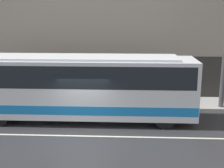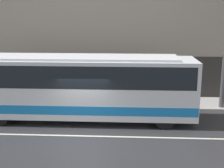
% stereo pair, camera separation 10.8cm
% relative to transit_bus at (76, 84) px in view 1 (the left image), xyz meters
% --- Properties ---
extents(ground_plane, '(60.00, 60.00, 0.00)m').
position_rel_transit_bus_xyz_m(ground_plane, '(0.56, -2.26, -1.91)').
color(ground_plane, '#2D2D30').
extents(sidewalk, '(60.00, 2.61, 0.14)m').
position_rel_transit_bus_xyz_m(sidewalk, '(0.56, 3.05, -1.85)').
color(sidewalk, '#A09E99').
rests_on(sidewalk, ground_plane).
extents(lane_stripe, '(54.00, 0.14, 0.01)m').
position_rel_transit_bus_xyz_m(lane_stripe, '(0.56, -2.26, -1.91)').
color(lane_stripe, beige).
rests_on(lane_stripe, ground_plane).
extents(transit_bus, '(12.27, 2.62, 3.40)m').
position_rel_transit_bus_xyz_m(transit_bus, '(0.00, 0.00, 0.00)').
color(transit_bus, silver).
rests_on(transit_bus, ground_plane).
extents(pedestrian_waiting, '(0.36, 0.36, 1.55)m').
position_rel_transit_bus_xyz_m(pedestrian_waiting, '(-3.75, 3.59, -1.06)').
color(pedestrian_waiting, '#1E5933').
rests_on(pedestrian_waiting, sidewalk).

